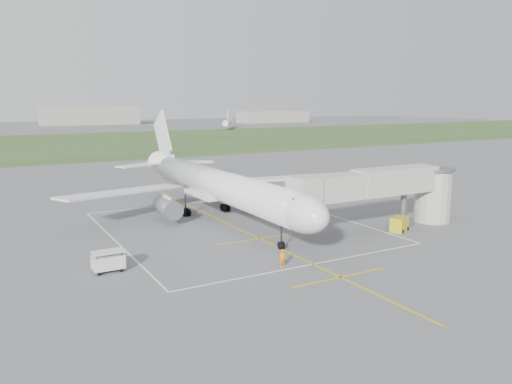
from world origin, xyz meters
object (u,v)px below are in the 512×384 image
jet_bridge (390,189)px  gpu_unit (399,224)px  ramp_worker_wing (174,212)px  airliner (217,185)px  ramp_worker_nose (283,258)px  baggage_cart (108,261)px

jet_bridge → gpu_unit: (-0.00, -1.71, -3.91)m
jet_bridge → ramp_worker_wing: (-20.75, 16.70, -3.80)m
jet_bridge → gpu_unit: jet_bridge is taller
airliner → ramp_worker_nose: bearing=-98.2°
gpu_unit → ramp_worker_wing: size_ratio=1.40×
gpu_unit → ramp_worker_wing: ramp_worker_wing is taller
gpu_unit → ramp_worker_nose: bearing=168.4°
airliner → gpu_unit: bearing=-45.4°
jet_bridge → baggage_cart: jet_bridge is taller
gpu_unit → ramp_worker_nose: 19.04m
ramp_worker_nose → ramp_worker_wing: (-2.14, 22.48, 0.11)m
jet_bridge → baggage_cart: bearing=178.7°
ramp_worker_nose → ramp_worker_wing: ramp_worker_wing is taller
airliner → ramp_worker_wing: bearing=154.0°
baggage_cart → ramp_worker_nose: (14.11, -6.51, -0.13)m
gpu_unit → ramp_worker_wing: bearing=114.5°
jet_bridge → baggage_cart: (-32.71, 0.72, -3.78)m
jet_bridge → ramp_worker_nose: 19.87m
baggage_cart → ramp_worker_nose: 15.54m
jet_bridge → ramp_worker_nose: bearing=-162.7°
jet_bridge → baggage_cart: size_ratio=8.64×
baggage_cart → ramp_worker_nose: size_ratio=1.63×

